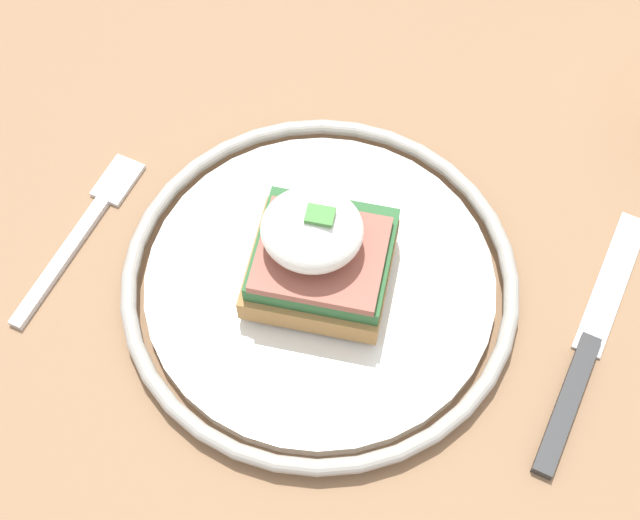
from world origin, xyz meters
TOP-DOWN VIEW (x-y plane):
  - dining_table at (0.00, 0.00)m, footprint 0.90×0.90m
  - plate at (-0.03, -0.01)m, footprint 0.25×0.25m
  - sandwich at (-0.03, -0.01)m, footprint 0.08×0.08m
  - fork at (-0.19, -0.00)m, footprint 0.05×0.14m
  - knife at (0.14, -0.03)m, footprint 0.06×0.19m

SIDE VIEW (x-z plane):
  - dining_table at x=0.00m, z-range 0.25..0.97m
  - fork at x=-0.19m, z-range 0.72..0.73m
  - knife at x=0.14m, z-range 0.72..0.73m
  - plate at x=-0.03m, z-range 0.72..0.74m
  - sandwich at x=-0.03m, z-range 0.73..0.80m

